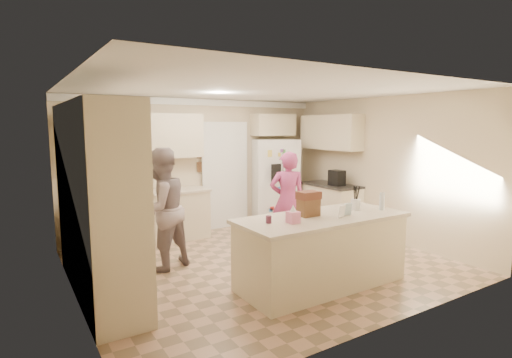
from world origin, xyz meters
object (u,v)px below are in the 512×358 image
refrigerator (275,182)px  teen_girl (287,201)px  island_base (321,252)px  teen_boy (161,209)px  coffee_maker (337,178)px  tissue_box (293,217)px  dollhouse_body (308,207)px  utensil_crock (356,204)px

refrigerator → teen_girl: bearing=-99.9°
refrigerator → island_base: size_ratio=0.82×
teen_boy → teen_girl: bearing=155.7°
coffee_maker → island_base: coffee_maker is taller
island_base → refrigerator: bearing=65.8°
tissue_box → dollhouse_body: size_ratio=0.54×
island_base → teen_girl: bearing=69.5°
tissue_box → utensil_crock: bearing=7.1°
dollhouse_body → utensil_crock: bearing=-3.6°
dollhouse_body → coffee_maker: bearing=39.3°
refrigerator → teen_boy: 3.24m
teen_boy → island_base: bearing=113.2°
refrigerator → tissue_box: size_ratio=12.86×
island_base → dollhouse_body: dollhouse_body is taller
utensil_crock → refrigerator: bearing=76.4°
island_base → teen_girl: (0.57, 1.51, 0.39)m
refrigerator → coffee_maker: size_ratio=6.00×
refrigerator → coffee_maker: refrigerator is taller
refrigerator → teen_girl: refrigerator is taller
refrigerator → coffee_maker: 1.35m
teen_boy → tissue_box: bearing=99.9°
tissue_box → teen_girl: 1.97m
utensil_crock → tissue_box: utensil_crock is taller
refrigerator → teen_boy: bearing=-137.4°
teen_girl → refrigerator: bearing=-90.7°
refrigerator → utensil_crock: refrigerator is taller
teen_boy → teen_girl: size_ratio=1.07×
coffee_maker → teen_girl: bearing=-165.4°
coffee_maker → utensil_crock: bearing=-127.1°
tissue_box → teen_girl: teen_girl is taller
island_base → teen_girl: 1.66m
teen_boy → coffee_maker: bearing=163.8°
utensil_crock → dollhouse_body: 0.80m
coffee_maker → teen_boy: bearing=-176.7°
teen_boy → dollhouse_body: bearing=112.0°
island_base → utensil_crock: 0.86m
dollhouse_body → teen_girl: bearing=63.1°
teen_boy → utensil_crock: bearing=123.9°
coffee_maker → utensil_crock: (-1.40, -1.85, -0.07)m
refrigerator → dollhouse_body: bearing=-99.6°
tissue_box → dollhouse_body: dollhouse_body is taller
utensil_crock → tissue_box: (-1.20, -0.15, -0.00)m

